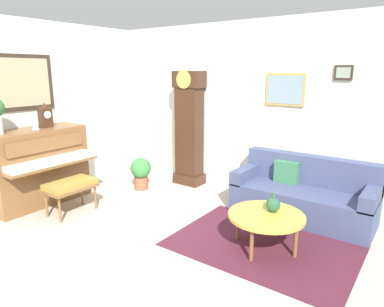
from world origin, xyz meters
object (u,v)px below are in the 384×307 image
(couch, at_px, (303,195))
(mantel_clock, at_px, (45,116))
(coffee_table, at_px, (266,217))
(teacup, at_px, (36,128))
(piano_bench, at_px, (70,186))
(grandfather_clock, at_px, (189,132))
(piano, at_px, (38,166))
(green_jug, at_px, (273,205))
(potted_plant, at_px, (141,171))

(couch, relative_size, mantel_clock, 5.00)
(coffee_table, relative_size, teacup, 7.59)
(piano_bench, height_order, grandfather_clock, grandfather_clock)
(mantel_clock, distance_m, teacup, 0.25)
(piano, height_order, coffee_table, piano)
(piano, xyz_separation_m, teacup, (0.04, 0.00, 0.60))
(piano, xyz_separation_m, coffee_table, (3.45, 0.74, -0.20))
(coffee_table, relative_size, mantel_clock, 2.32)
(couch, height_order, green_jug, couch)
(piano, xyz_separation_m, couch, (3.50, 1.90, -0.28))
(grandfather_clock, height_order, potted_plant, grandfather_clock)
(green_jug, bearing_deg, piano_bench, -163.31)
(mantel_clock, height_order, teacup, mantel_clock)
(green_jug, relative_size, potted_plant, 0.43)
(potted_plant, bearing_deg, grandfather_clock, 56.65)
(grandfather_clock, xyz_separation_m, teacup, (-1.28, -2.13, 0.23))
(grandfather_clock, xyz_separation_m, coffee_table, (2.13, -1.39, -0.57))
(green_jug, bearing_deg, couch, 88.76)
(couch, distance_m, teacup, 4.04)
(mantel_clock, xyz_separation_m, green_jug, (3.48, 0.66, -0.83))
(teacup, bearing_deg, piano_bench, 2.76)
(piano, height_order, piano_bench, piano)
(potted_plant, bearing_deg, mantel_clock, -125.14)
(potted_plant, bearing_deg, piano_bench, -93.92)
(piano_bench, height_order, potted_plant, potted_plant)
(piano_bench, bearing_deg, couch, 33.95)
(piano, distance_m, green_jug, 3.58)
(couch, relative_size, green_jug, 7.92)
(piano_bench, bearing_deg, green_jug, 16.69)
(piano, xyz_separation_m, mantel_clock, (0.00, 0.20, 0.75))
(coffee_table, xyz_separation_m, green_jug, (0.03, 0.11, 0.12))
(grandfather_clock, xyz_separation_m, green_jug, (2.15, -1.27, -0.46))
(teacup, xyz_separation_m, potted_plant, (0.79, 1.38, -0.87))
(coffee_table, height_order, mantel_clock, mantel_clock)
(grandfather_clock, distance_m, green_jug, 2.54)
(coffee_table, height_order, teacup, teacup)
(potted_plant, bearing_deg, piano, -121.08)
(couch, bearing_deg, green_jug, -91.24)
(coffee_table, height_order, potted_plant, potted_plant)
(piano, bearing_deg, coffee_table, 12.15)
(couch, height_order, teacup, teacup)
(teacup, relative_size, green_jug, 0.48)
(piano, distance_m, piano_bench, 0.76)
(green_jug, bearing_deg, potted_plant, 168.84)
(mantel_clock, bearing_deg, teacup, -78.61)
(piano, relative_size, mantel_clock, 3.79)
(coffee_table, distance_m, teacup, 3.58)
(piano_bench, bearing_deg, teacup, -177.24)
(couch, bearing_deg, grandfather_clock, 173.83)
(piano_bench, xyz_separation_m, teacup, (-0.70, -0.03, 0.79))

